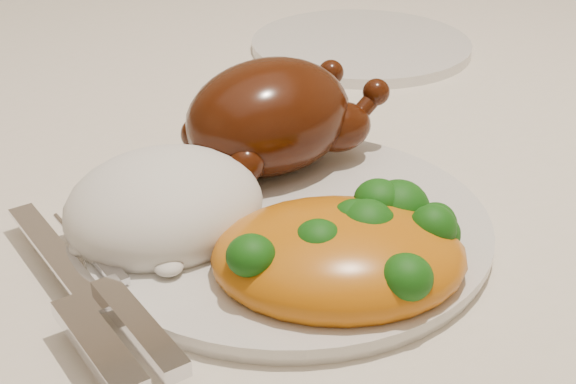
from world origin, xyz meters
name	(u,v)px	position (x,y,z in m)	size (l,w,h in m)	color
dining_table	(214,249)	(0.00, 0.00, 0.67)	(1.60, 0.90, 0.76)	brown
tablecloth	(210,174)	(0.00, 0.00, 0.74)	(1.73, 1.03, 0.18)	silver
dinner_plate	(288,227)	(-0.01, -0.15, 0.77)	(0.26, 0.26, 0.01)	silver
side_plate	(361,45)	(0.23, 0.14, 0.77)	(0.23, 0.23, 0.01)	silver
roast_chicken	(274,115)	(0.02, -0.08, 0.82)	(0.16, 0.12, 0.08)	#441607
rice_mound	(165,207)	(-0.08, -0.12, 0.79)	(0.15, 0.14, 0.07)	white
mac_and_cheese	(354,247)	(0.00, -0.22, 0.79)	(0.18, 0.16, 0.06)	orange
cutlery	(102,305)	(-0.14, -0.20, 0.78)	(0.05, 0.20, 0.01)	silver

